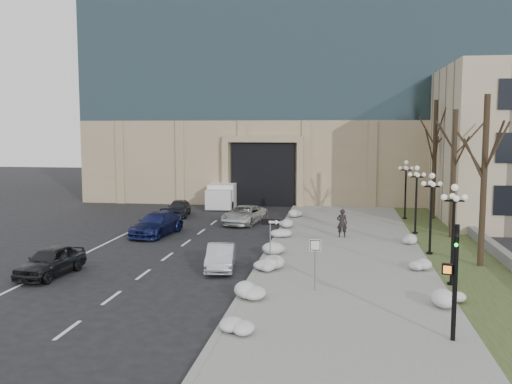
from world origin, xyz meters
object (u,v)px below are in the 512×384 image
at_px(lamppost_a, 453,221).
at_px(one_way_sign, 273,228).
at_px(keep_sign, 315,254).
at_px(lamppost_d, 406,182).
at_px(box_truck, 223,195).
at_px(lamppost_b, 431,203).
at_px(car_a, 51,261).
at_px(lamppost_c, 416,190).
at_px(car_c, 157,224).
at_px(traffic_signal, 454,285).
at_px(pedestrian, 342,223).
at_px(car_d, 244,215).
at_px(car_e, 179,208).
at_px(car_b, 221,257).

bearing_deg(lamppost_a, one_way_sign, 166.06).
distance_m(keep_sign, lamppost_d, 22.38).
height_order(box_truck, lamppost_b, lamppost_b).
bearing_deg(lamppost_b, car_a, -158.95).
bearing_deg(lamppost_c, car_c, -171.21).
relative_size(car_c, keep_sign, 2.19).
bearing_deg(lamppost_a, traffic_signal, -100.20).
bearing_deg(pedestrian, car_d, -36.66).
xyz_separation_m(keep_sign, lamppost_a, (6.18, 1.97, 1.30)).
height_order(keep_sign, traffic_signal, traffic_signal).
bearing_deg(lamppost_b, car_d, 143.05).
xyz_separation_m(car_e, box_truck, (2.41, 6.62, 0.36)).
height_order(box_truck, lamppost_c, lamppost_c).
bearing_deg(car_d, lamppost_a, -39.77).
bearing_deg(car_e, keep_sign, -67.11).
relative_size(car_a, car_b, 1.10).
relative_size(car_c, car_d, 1.06).
relative_size(car_e, lamppost_d, 0.86).
distance_m(car_b, lamppost_b, 12.45).
xyz_separation_m(keep_sign, traffic_signal, (4.87, -5.29, 0.26)).
bearing_deg(lamppost_d, lamppost_b, -90.00).
bearing_deg(lamppost_c, car_e, 162.69).
relative_size(one_way_sign, lamppost_b, 0.55).
bearing_deg(car_e, car_b, -74.86).
bearing_deg(box_truck, lamppost_a, -61.33).
bearing_deg(one_way_sign, car_a, -164.55).
height_order(car_a, car_d, car_a).
relative_size(car_d, car_e, 1.23).
relative_size(car_c, lamppost_b, 1.11).
height_order(car_e, lamppost_b, lamppost_b).
height_order(keep_sign, lamppost_b, lamppost_b).
height_order(one_way_sign, lamppost_c, lamppost_c).
bearing_deg(traffic_signal, one_way_sign, 141.25).
bearing_deg(car_b, pedestrian, 47.87).
bearing_deg(car_a, keep_sign, 1.85).
xyz_separation_m(traffic_signal, lamppost_d, (1.31, 26.76, 1.04)).
height_order(lamppost_c, lamppost_d, same).
bearing_deg(keep_sign, pedestrian, 84.10).
xyz_separation_m(car_e, lamppost_d, (18.38, 0.77, 2.38)).
height_order(pedestrian, lamppost_d, lamppost_d).
bearing_deg(lamppost_a, car_b, 171.84).
relative_size(keep_sign, lamppost_a, 0.51).
height_order(pedestrian, keep_sign, keep_sign).
bearing_deg(car_d, lamppost_b, -24.75).
bearing_deg(lamppost_b, lamppost_d, 90.00).
distance_m(car_d, car_e, 6.71).
xyz_separation_m(pedestrian, lamppost_c, (4.98, 2.21, 2.01)).
bearing_deg(car_b, car_c, 117.86).
bearing_deg(lamppost_a, keep_sign, -162.34).
bearing_deg(pedestrian, car_b, 53.40).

